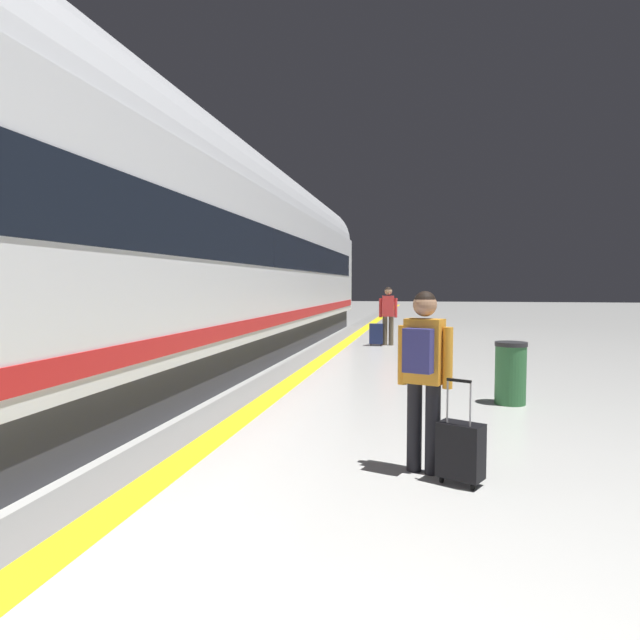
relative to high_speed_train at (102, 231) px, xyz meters
name	(u,v)px	position (x,y,z in m)	size (l,w,h in m)	color
safety_line_strip	(286,385)	(2.20, 1.98, -2.50)	(0.36, 80.00, 0.01)	yellow
tactile_edge_band	(265,385)	(1.83, 1.98, -2.50)	(0.71, 80.00, 0.01)	slate
high_speed_train	(102,231)	(0.00, 0.00, 0.00)	(2.94, 34.34, 4.97)	#38383D
passenger_near	(423,366)	(4.54, -2.16, -1.51)	(0.50, 0.40, 1.68)	black
suitcase_near	(461,450)	(4.86, -2.40, -2.20)	(0.44, 0.37, 0.93)	black
passenger_mid	(388,311)	(3.50, 8.81, -1.53)	(0.52, 0.22, 1.68)	brown
suitcase_mid	(376,334)	(3.18, 8.59, -2.16)	(0.38, 0.24, 0.63)	#19234C
waste_bin	(511,373)	(5.78, 1.12, -2.05)	(0.46, 0.46, 0.91)	#2D6638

